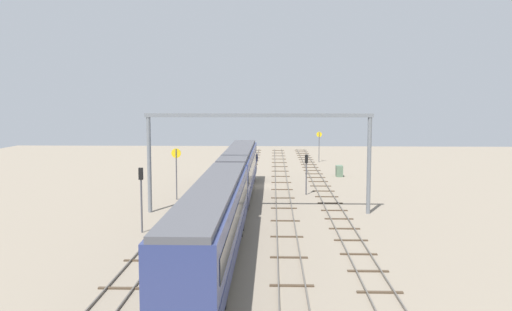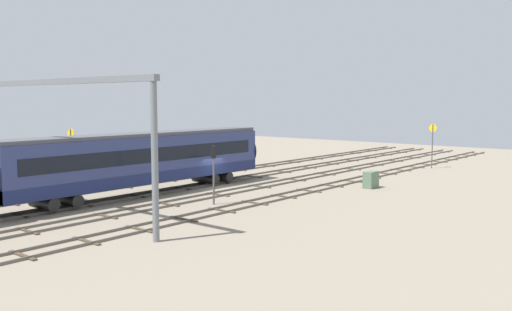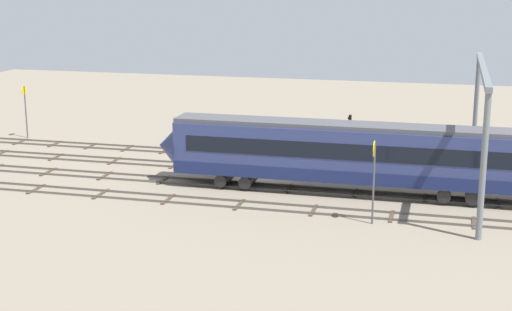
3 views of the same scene
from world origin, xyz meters
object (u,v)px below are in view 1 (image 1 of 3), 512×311
object	(u,v)px
overhead_gantry	(258,138)
speed_sign_near_foreground	(319,143)
signal_light_trackside_departure	(141,191)
relay_cabinet	(339,171)
speed_sign_mid_trackside	(176,166)
train	(231,189)
signal_light_trackside_approach	(306,168)

from	to	relation	value
overhead_gantry	speed_sign_near_foreground	bearing A→B (deg)	-12.30
overhead_gantry	signal_light_trackside_departure	size ratio (longest dim) A/B	4.04
relay_cabinet	speed_sign_mid_trackside	bearing A→B (deg)	133.08
train	signal_light_trackside_departure	xyz separation A→B (m)	(-4.50, 6.36, 0.55)
train	speed_sign_mid_trackside	xyz separation A→B (m)	(9.18, 6.16, 0.74)
overhead_gantry	speed_sign_near_foreground	xyz separation A→B (m)	(40.01, -8.73, -3.57)
speed_sign_mid_trackside	train	bearing A→B (deg)	-146.17
signal_light_trackside_approach	speed_sign_mid_trackside	bearing A→B (deg)	103.73
speed_sign_near_foreground	train	bearing A→B (deg)	165.68
speed_sign_mid_trackside	signal_light_trackside_departure	world-z (taller)	speed_sign_mid_trackside
speed_sign_near_foreground	signal_light_trackside_approach	bearing A→B (deg)	172.68
speed_sign_mid_trackside	signal_light_trackside_approach	bearing A→B (deg)	-76.27
train	signal_light_trackside_approach	size ratio (longest dim) A/B	11.82
signal_light_trackside_approach	speed_sign_near_foreground	bearing A→B (deg)	-7.32
overhead_gantry	relay_cabinet	xyz separation A→B (m)	(23.41, -9.99, -5.99)
speed_sign_mid_trackside	relay_cabinet	distance (m)	25.31
train	relay_cabinet	size ratio (longest dim) A/B	35.05
train	speed_sign_mid_trackside	size ratio (longest dim) A/B	9.74
relay_cabinet	signal_light_trackside_departure	bearing A→B (deg)	148.95
train	signal_light_trackside_departure	world-z (taller)	train
overhead_gantry	speed_sign_mid_trackside	distance (m)	10.96
speed_sign_mid_trackside	relay_cabinet	size ratio (longest dim) A/B	3.60
overhead_gantry	signal_light_trackside_approach	xyz separation A→B (m)	(9.45, -4.80, -3.90)
overhead_gantry	speed_sign_near_foreground	size ratio (longest dim) A/B	4.07
train	overhead_gantry	xyz separation A→B (m)	(2.96, -2.24, 4.05)
train	overhead_gantry	distance (m)	5.50
train	relay_cabinet	distance (m)	29.14
relay_cabinet	signal_light_trackside_approach	bearing A→B (deg)	159.63
train	speed_sign_near_foreground	world-z (taller)	train
overhead_gantry	relay_cabinet	distance (m)	26.15
train	signal_light_trackside_departure	size ratio (longest dim) A/B	10.20
speed_sign_mid_trackside	signal_light_trackside_departure	xyz separation A→B (m)	(-13.69, 0.21, -0.18)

